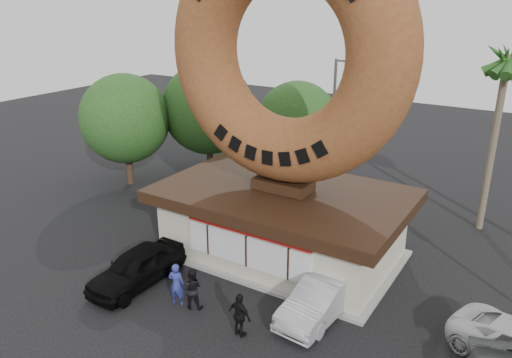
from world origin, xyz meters
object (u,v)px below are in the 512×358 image
object	(u,v)px
giant_donut	(286,53)
person_right	(240,315)
street_lamp	(335,116)
person_left	(177,284)
car_silver	(321,298)
person_center	(192,289)
car_black	(137,267)
donut_shop	(282,220)

from	to	relation	value
giant_donut	person_right	xyz separation A→B (m)	(1.69, -6.12, -8.49)
street_lamp	person_left	world-z (taller)	street_lamp
person_left	car_silver	distance (m)	5.66
person_center	car_black	xyz separation A→B (m)	(-3.07, 0.11, -0.07)
person_left	donut_shop	bearing A→B (deg)	-122.33
street_lamp	car_silver	distance (m)	14.98
street_lamp	person_center	distance (m)	16.11
person_right	car_silver	bearing A→B (deg)	-115.48
street_lamp	donut_shop	bearing A→B (deg)	-79.50
giant_donut	person_left	distance (m)	10.36
giant_donut	car_silver	distance (m)	9.95
donut_shop	car_silver	size ratio (longest dim) A/B	2.47
person_left	street_lamp	bearing A→B (deg)	-106.33
giant_donut	street_lamp	world-z (taller)	giant_donut
donut_shop	person_center	xyz separation A→B (m)	(-0.86, -5.65, -0.90)
person_right	car_black	distance (m)	5.65
person_left	car_silver	xyz separation A→B (m)	(5.14, 2.37, -0.16)
giant_donut	person_right	distance (m)	10.60
person_left	person_right	size ratio (longest dim) A/B	1.05
donut_shop	car_silver	world-z (taller)	donut_shop
person_center	car_silver	size ratio (longest dim) A/B	0.38
giant_donut	person_center	world-z (taller)	giant_donut
donut_shop	street_lamp	distance (m)	10.54
donut_shop	person_left	distance (m)	6.05
street_lamp	person_center	xyz separation A→B (m)	(1.00, -15.67, -3.62)
car_black	donut_shop	bearing A→B (deg)	56.26
car_silver	donut_shop	bearing A→B (deg)	140.86
person_right	donut_shop	bearing A→B (deg)	-64.45
donut_shop	person_right	bearing A→B (deg)	-74.51
person_right	car_silver	distance (m)	3.30
person_left	person_center	bearing A→B (deg)	173.71
giant_donut	car_black	bearing A→B (deg)	-125.30
person_center	person_left	bearing A→B (deg)	-13.56
giant_donut	car_black	size ratio (longest dim) A/B	2.38
car_black	person_left	bearing A→B (deg)	-4.26
giant_donut	donut_shop	bearing A→B (deg)	-90.00
car_silver	person_center	bearing A→B (deg)	-149.14
person_left	person_center	world-z (taller)	person_left
person_left	car_black	size ratio (longest dim) A/B	0.39
street_lamp	person_center	bearing A→B (deg)	-86.35
giant_donut	street_lamp	bearing A→B (deg)	100.51
giant_donut	person_left	size ratio (longest dim) A/B	6.15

